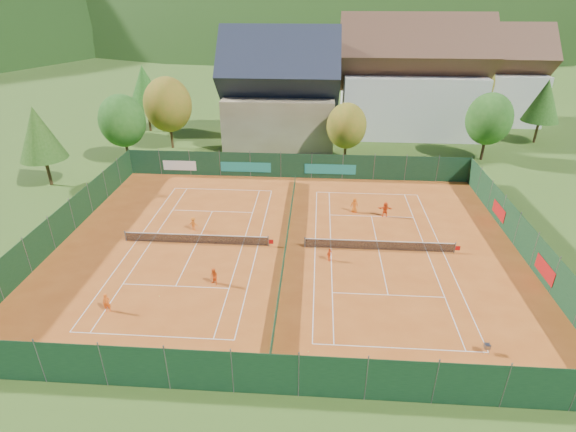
# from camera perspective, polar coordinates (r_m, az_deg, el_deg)

# --- Properties ---
(ground) EXTENTS (600.00, 600.00, 0.00)m
(ground) POSITION_cam_1_polar(r_m,az_deg,el_deg) (39.42, -0.20, -3.94)
(ground) COLOR #35561A
(ground) RESTS_ON ground
(clay_pad) EXTENTS (40.00, 32.00, 0.01)m
(clay_pad) POSITION_cam_1_polar(r_m,az_deg,el_deg) (39.40, -0.20, -3.91)
(clay_pad) COLOR #B6511A
(clay_pad) RESTS_ON ground
(court_markings_left) EXTENTS (11.03, 23.83, 0.00)m
(court_markings_left) POSITION_cam_1_polar(r_m,az_deg,el_deg) (40.69, -11.53, -3.42)
(court_markings_left) COLOR white
(court_markings_left) RESTS_ON ground
(court_markings_right) EXTENTS (11.03, 23.83, 0.00)m
(court_markings_right) POSITION_cam_1_polar(r_m,az_deg,el_deg) (39.71, 11.42, -4.23)
(court_markings_right) COLOR white
(court_markings_right) RESTS_ON ground
(tennis_net_left) EXTENTS (13.30, 0.10, 1.02)m
(tennis_net_left) POSITION_cam_1_polar(r_m,az_deg,el_deg) (40.41, -11.38, -2.83)
(tennis_net_left) COLOR #59595B
(tennis_net_left) RESTS_ON ground
(tennis_net_right) EXTENTS (13.30, 0.10, 1.02)m
(tennis_net_right) POSITION_cam_1_polar(r_m,az_deg,el_deg) (39.48, 11.71, -3.62)
(tennis_net_right) COLOR #59595B
(tennis_net_right) RESTS_ON ground
(court_divider) EXTENTS (0.03, 28.80, 1.00)m
(court_divider) POSITION_cam_1_polar(r_m,az_deg,el_deg) (39.15, -0.20, -3.29)
(court_divider) COLOR #153920
(court_divider) RESTS_ON ground
(fence_north) EXTENTS (40.00, 0.10, 3.00)m
(fence_north) POSITION_cam_1_polar(r_m,az_deg,el_deg) (53.21, 0.55, 6.37)
(fence_north) COLOR #12341E
(fence_north) RESTS_ON ground
(fence_south) EXTENTS (40.00, 0.04, 3.00)m
(fence_south) POSITION_cam_1_polar(r_m,az_deg,el_deg) (25.93, -2.90, -19.43)
(fence_south) COLOR #12341C
(fence_south) RESTS_ON ground
(fence_west) EXTENTS (0.04, 32.00, 3.00)m
(fence_west) POSITION_cam_1_polar(r_m,az_deg,el_deg) (44.64, -26.75, -0.93)
(fence_west) COLOR #133519
(fence_west) RESTS_ON ground
(fence_east) EXTENTS (0.09, 32.00, 3.00)m
(fence_east) POSITION_cam_1_polar(r_m,az_deg,el_deg) (42.43, 27.88, -2.66)
(fence_east) COLOR #14381D
(fence_east) RESTS_ON ground
(chalet) EXTENTS (16.20, 12.00, 16.00)m
(chalet) POSITION_cam_1_polar(r_m,az_deg,el_deg) (65.36, -0.97, 15.02)
(chalet) COLOR tan
(chalet) RESTS_ON ground
(hotel_block_a) EXTENTS (21.60, 11.00, 17.25)m
(hotel_block_a) POSITION_cam_1_polar(r_m,az_deg,el_deg) (72.15, 15.29, 15.88)
(hotel_block_a) COLOR silver
(hotel_block_a) RESTS_ON ground
(hotel_block_b) EXTENTS (17.28, 10.00, 15.50)m
(hotel_block_b) POSITION_cam_1_polar(r_m,az_deg,el_deg) (83.55, 24.05, 15.45)
(hotel_block_b) COLOR silver
(hotel_block_b) RESTS_ON ground
(tree_west_front) EXTENTS (5.72, 5.72, 8.69)m
(tree_west_front) POSITION_cam_1_polar(r_m,az_deg,el_deg) (60.85, -20.31, 11.27)
(tree_west_front) COLOR #422F17
(tree_west_front) RESTS_ON ground
(tree_west_mid) EXTENTS (6.44, 6.44, 9.78)m
(tree_west_mid) POSITION_cam_1_polar(r_m,az_deg,el_deg) (64.68, -15.03, 13.50)
(tree_west_mid) COLOR #4C321B
(tree_west_mid) RESTS_ON ground
(tree_west_back) EXTENTS (5.60, 5.60, 10.00)m
(tree_west_back) POSITION_cam_1_polar(r_m,az_deg,el_deg) (73.93, -17.75, 15.31)
(tree_west_back) COLOR #49321A
(tree_west_back) RESTS_ON ground
(tree_center) EXTENTS (5.01, 5.01, 7.60)m
(tree_center) POSITION_cam_1_polar(r_m,az_deg,el_deg) (57.93, 7.44, 11.27)
(tree_center) COLOR #4E351C
(tree_center) RESTS_ON ground
(tree_east_front) EXTENTS (5.72, 5.72, 8.69)m
(tree_east_front) POSITION_cam_1_polar(r_m,az_deg,el_deg) (63.35, 24.18, 11.17)
(tree_east_front) COLOR #422817
(tree_east_front) RESTS_ON ground
(tree_east_mid) EXTENTS (5.04, 5.04, 9.00)m
(tree_east_mid) POSITION_cam_1_polar(r_m,az_deg,el_deg) (74.24, 29.78, 12.59)
(tree_east_mid) COLOR #473019
(tree_east_mid) RESTS_ON ground
(tree_west_side) EXTENTS (5.04, 5.04, 9.00)m
(tree_west_side) POSITION_cam_1_polar(r_m,az_deg,el_deg) (56.72, -29.11, 9.17)
(tree_west_side) COLOR #422B17
(tree_west_side) RESTS_ON ground
(tree_east_back) EXTENTS (7.15, 7.15, 10.86)m
(tree_east_back) POSITION_cam_1_polar(r_m,az_deg,el_deg) (78.53, 22.14, 15.27)
(tree_east_back) COLOR #432D17
(tree_east_back) RESTS_ON ground
(mountain_backdrop) EXTENTS (820.00, 530.00, 242.00)m
(mountain_backdrop) POSITION_cam_1_polar(r_m,az_deg,el_deg) (275.04, 9.58, 14.15)
(mountain_backdrop) COLOR black
(mountain_backdrop) RESTS_ON ground
(ball_hopper) EXTENTS (0.34, 0.34, 0.80)m
(ball_hopper) POSITION_cam_1_polar(r_m,az_deg,el_deg) (31.31, 23.96, -14.87)
(ball_hopper) COLOR slate
(ball_hopper) RESTS_ON ground
(loose_ball_0) EXTENTS (0.07, 0.07, 0.07)m
(loose_ball_0) POSITION_cam_1_polar(r_m,az_deg,el_deg) (34.81, -16.03, -9.75)
(loose_ball_0) COLOR #CCD833
(loose_ball_0) RESTS_ON ground
(loose_ball_1) EXTENTS (0.07, 0.07, 0.07)m
(loose_ball_1) POSITION_cam_1_polar(r_m,az_deg,el_deg) (29.24, 2.60, -16.82)
(loose_ball_1) COLOR #CCD833
(loose_ball_1) RESTS_ON ground
(loose_ball_2) EXTENTS (0.07, 0.07, 0.07)m
(loose_ball_2) POSITION_cam_1_polar(r_m,az_deg,el_deg) (45.00, -0.31, 0.33)
(loose_ball_2) COLOR #CCD833
(loose_ball_2) RESTS_ON ground
(player_left_near) EXTENTS (0.58, 0.44, 1.42)m
(player_left_near) POSITION_cam_1_polar(r_m,az_deg,el_deg) (34.21, -22.04, -10.17)
(player_left_near) COLOR orange
(player_left_near) RESTS_ON ground
(player_left_mid) EXTENTS (0.86, 0.82, 1.39)m
(player_left_mid) POSITION_cam_1_polar(r_m,az_deg,el_deg) (34.79, -9.38, -7.62)
(player_left_mid) COLOR #EF5815
(player_left_mid) RESTS_ON ground
(player_left_far) EXTENTS (0.93, 0.65, 1.31)m
(player_left_far) POSITION_cam_1_polar(r_m,az_deg,el_deg) (42.65, -11.92, -0.97)
(player_left_far) COLOR orange
(player_left_far) RESTS_ON ground
(player_right_near) EXTENTS (0.64, 0.72, 1.17)m
(player_right_near) POSITION_cam_1_polar(r_m,az_deg,el_deg) (37.35, 5.27, -4.89)
(player_right_near) COLOR #F05115
(player_right_near) RESTS_ON ground
(player_right_far_a) EXTENTS (0.77, 0.51, 1.56)m
(player_right_far_a) POSITION_cam_1_polar(r_m,az_deg,el_deg) (45.48, 8.43, 1.37)
(player_right_far_a) COLOR orange
(player_right_far_a) RESTS_ON ground
(player_right_far_b) EXTENTS (1.45, 0.50, 1.55)m
(player_right_far_b) POSITION_cam_1_polar(r_m,az_deg,el_deg) (45.18, 12.23, 0.84)
(player_right_far_b) COLOR #F24E15
(player_right_far_b) RESTS_ON ground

